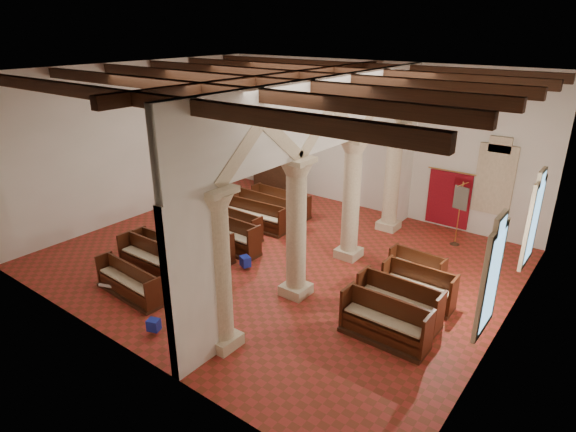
# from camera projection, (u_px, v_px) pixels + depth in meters

# --- Properties ---
(floor) EXTENTS (14.00, 14.00, 0.00)m
(floor) POSITION_uv_depth(u_px,v_px,m) (279.00, 258.00, 16.08)
(floor) COLOR maroon
(floor) RESTS_ON ground
(ceiling) EXTENTS (14.00, 14.00, 0.00)m
(ceiling) POSITION_uv_depth(u_px,v_px,m) (277.00, 72.00, 13.84)
(ceiling) COLOR black
(ceiling) RESTS_ON wall_back
(wall_back) EXTENTS (14.00, 0.02, 6.00)m
(wall_back) POSITION_uv_depth(u_px,v_px,m) (370.00, 138.00, 19.41)
(wall_back) COLOR white
(wall_back) RESTS_ON floor
(wall_front) EXTENTS (14.00, 0.02, 6.00)m
(wall_front) POSITION_uv_depth(u_px,v_px,m) (109.00, 235.00, 10.51)
(wall_front) COLOR white
(wall_front) RESTS_ON floor
(wall_left) EXTENTS (0.02, 12.00, 6.00)m
(wall_left) POSITION_uv_depth(u_px,v_px,m) (138.00, 141.00, 18.87)
(wall_left) COLOR white
(wall_left) RESTS_ON floor
(wall_right) EXTENTS (0.02, 12.00, 6.00)m
(wall_right) POSITION_uv_depth(u_px,v_px,m) (517.00, 225.00, 11.05)
(wall_right) COLOR white
(wall_right) RESTS_ON floor
(ceiling_beams) EXTENTS (13.80, 11.80, 0.30)m
(ceiling_beams) POSITION_uv_depth(u_px,v_px,m) (277.00, 78.00, 13.91)
(ceiling_beams) COLOR #3C2013
(ceiling_beams) RESTS_ON wall_back
(arcade) EXTENTS (0.90, 11.90, 6.00)m
(arcade) POSITION_uv_depth(u_px,v_px,m) (327.00, 164.00, 13.74)
(arcade) COLOR beige
(arcade) RESTS_ON floor
(window_right_a) EXTENTS (0.03, 1.00, 2.20)m
(window_right_a) POSITION_uv_depth(u_px,v_px,m) (492.00, 281.00, 10.24)
(window_right_a) COLOR #347656
(window_right_a) RESTS_ON wall_right
(window_right_b) EXTENTS (0.03, 1.00, 2.20)m
(window_right_b) POSITION_uv_depth(u_px,v_px,m) (534.00, 223.00, 13.21)
(window_right_b) COLOR #347656
(window_right_b) RESTS_ON wall_right
(window_back) EXTENTS (1.00, 0.03, 2.20)m
(window_back) POSITION_uv_depth(u_px,v_px,m) (495.00, 179.00, 16.89)
(window_back) COLOR #347656
(window_back) RESTS_ON wall_back
(pipe_organ) EXTENTS (2.10, 0.85, 4.40)m
(pipe_organ) POSITION_uv_depth(u_px,v_px,m) (275.00, 162.00, 22.16)
(pipe_organ) COLOR #3C2013
(pipe_organ) RESTS_ON floor
(lectern) EXTENTS (0.56, 0.59, 1.13)m
(lectern) POSITION_uv_depth(u_px,v_px,m) (299.00, 186.00, 21.71)
(lectern) COLOR #331E10
(lectern) RESTS_ON floor
(dossal_curtain) EXTENTS (1.80, 0.07, 2.17)m
(dossal_curtain) POSITION_uv_depth(u_px,v_px,m) (449.00, 199.00, 18.07)
(dossal_curtain) COLOR maroon
(dossal_curtain) RESTS_ON floor
(processional_banner) EXTENTS (0.53, 0.67, 2.33)m
(processional_banner) POSITION_uv_depth(u_px,v_px,m) (457.00, 224.00, 16.79)
(processional_banner) COLOR #3C2013
(processional_banner) RESTS_ON floor
(hymnal_box_a) EXTENTS (0.36, 0.33, 0.30)m
(hymnal_box_a) POSITION_uv_depth(u_px,v_px,m) (154.00, 325.00, 12.09)
(hymnal_box_a) COLOR #151E97
(hymnal_box_a) RESTS_ON floor
(hymnal_box_b) EXTENTS (0.36, 0.32, 0.30)m
(hymnal_box_b) POSITION_uv_depth(u_px,v_px,m) (209.00, 282.00, 14.10)
(hymnal_box_b) COLOR navy
(hymnal_box_b) RESTS_ON floor
(hymnal_box_c) EXTENTS (0.41, 0.37, 0.33)m
(hymnal_box_c) POSITION_uv_depth(u_px,v_px,m) (245.00, 261.00, 15.29)
(hymnal_box_c) COLOR navy
(hymnal_box_c) RESTS_ON floor
(tube_heater_a) EXTENTS (0.94, 0.47, 0.10)m
(tube_heater_a) POSITION_uv_depth(u_px,v_px,m) (114.00, 287.00, 14.01)
(tube_heater_a) COLOR silver
(tube_heater_a) RESTS_ON floor
(tube_heater_b) EXTENTS (1.10, 0.19, 0.11)m
(tube_heater_b) POSITION_uv_depth(u_px,v_px,m) (138.00, 289.00, 13.89)
(tube_heater_b) COLOR white
(tube_heater_b) RESTS_ON floor
(nave_pew_0) EXTENTS (2.54, 0.77, 0.95)m
(nave_pew_0) POSITION_uv_depth(u_px,v_px,m) (129.00, 286.00, 13.75)
(nave_pew_0) COLOR #3C2013
(nave_pew_0) RESTS_ON floor
(nave_pew_1) EXTENTS (2.76, 0.72, 1.06)m
(nave_pew_1) POSITION_uv_depth(u_px,v_px,m) (154.00, 264.00, 14.91)
(nave_pew_1) COLOR #3C2013
(nave_pew_1) RESTS_ON floor
(nave_pew_2) EXTENTS (2.75, 0.76, 0.97)m
(nave_pew_2) POSITION_uv_depth(u_px,v_px,m) (167.00, 256.00, 15.52)
(nave_pew_2) COLOR #3C2013
(nave_pew_2) RESTS_ON floor
(nave_pew_3) EXTENTS (2.96, 0.88, 1.07)m
(nave_pew_3) POSITION_uv_depth(u_px,v_px,m) (198.00, 244.00, 16.25)
(nave_pew_3) COLOR #3C2013
(nave_pew_3) RESTS_ON floor
(nave_pew_4) EXTENTS (2.90, 0.80, 1.13)m
(nave_pew_4) POSITION_uv_depth(u_px,v_px,m) (224.00, 238.00, 16.68)
(nave_pew_4) COLOR #3C2013
(nave_pew_4) RESTS_ON floor
(nave_pew_5) EXTENTS (2.77, 0.71, 0.99)m
(nave_pew_5) POSITION_uv_depth(u_px,v_px,m) (230.00, 227.00, 17.74)
(nave_pew_5) COLOR #3C2013
(nave_pew_5) RESTS_ON floor
(nave_pew_6) EXTENTS (2.94, 0.87, 1.04)m
(nave_pew_6) POSITION_uv_depth(u_px,v_px,m) (252.00, 219.00, 18.39)
(nave_pew_6) COLOR #3C2013
(nave_pew_6) RESTS_ON floor
(nave_pew_7) EXTENTS (3.19, 0.79, 1.06)m
(nave_pew_7) POSITION_uv_depth(u_px,v_px,m) (264.00, 213.00, 18.99)
(nave_pew_7) COLOR #3C2013
(nave_pew_7) RESTS_ON floor
(nave_pew_8) EXTENTS (2.77, 0.74, 0.98)m
(nave_pew_8) POSITION_uv_depth(u_px,v_px,m) (280.00, 206.00, 19.80)
(nave_pew_8) COLOR #3C2013
(nave_pew_8) RESTS_ON floor
(aisle_pew_0) EXTENTS (2.22, 0.77, 1.14)m
(aisle_pew_0) POSITION_uv_depth(u_px,v_px,m) (384.00, 327.00, 11.79)
(aisle_pew_0) COLOR #3C2013
(aisle_pew_0) RESTS_ON floor
(aisle_pew_1) EXTENTS (2.26, 0.77, 1.11)m
(aisle_pew_1) POSITION_uv_depth(u_px,v_px,m) (398.00, 307.00, 12.64)
(aisle_pew_1) COLOR #3C2013
(aisle_pew_1) RESTS_ON floor
(aisle_pew_2) EXTENTS (2.01, 0.75, 1.10)m
(aisle_pew_2) POSITION_uv_depth(u_px,v_px,m) (418.00, 292.00, 13.36)
(aisle_pew_2) COLOR #3C2013
(aisle_pew_2) RESTS_ON floor
(aisle_pew_3) EXTENTS (1.70, 0.72, 0.95)m
(aisle_pew_3) POSITION_uv_depth(u_px,v_px,m) (416.00, 272.00, 14.52)
(aisle_pew_3) COLOR #3C2013
(aisle_pew_3) RESTS_ON floor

